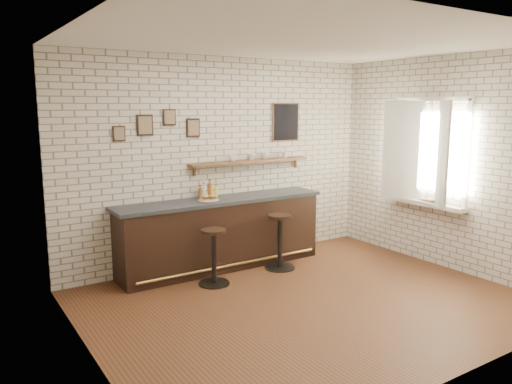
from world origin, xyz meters
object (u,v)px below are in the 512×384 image
at_px(sandwich_plate, 209,200).
at_px(shelf_cup_a, 233,158).
at_px(bar_counter, 222,233).
at_px(bitters_bottle_amber, 210,190).
at_px(bar_stool_left, 214,255).
at_px(condiment_bottle_yellow, 216,191).
at_px(shelf_cup_c, 265,156).
at_px(book_upper, 427,200).
at_px(book_lower, 425,201).
at_px(ciabatta_sandwich, 209,197).
at_px(bitters_bottle_brown, 200,193).
at_px(bar_stool_right, 280,240).
at_px(shelf_cup_d, 285,155).
at_px(shelf_cup_b, 252,157).
at_px(bitters_bottle_white, 204,192).

xyz_separation_m(sandwich_plate, shelf_cup_a, (0.52, 0.23, 0.53)).
distance_m(bar_counter, bitters_bottle_amber, 0.64).
bearing_deg(bar_counter, bar_stool_left, -127.44).
xyz_separation_m(condiment_bottle_yellow, shelf_cup_c, (0.87, 0.02, 0.47)).
bearing_deg(book_upper, condiment_bottle_yellow, 179.31).
bearing_deg(shelf_cup_a, book_lower, -57.64).
height_order(ciabatta_sandwich, bitters_bottle_brown, bitters_bottle_brown).
distance_m(bar_stool_right, shelf_cup_d, 1.44).
relative_size(bitters_bottle_amber, shelf_cup_a, 2.23).
bearing_deg(bitters_bottle_brown, shelf_cup_b, 1.35).
distance_m(sandwich_plate, shelf_cup_c, 1.24).
bearing_deg(book_lower, book_upper, -89.74).
xyz_separation_m(shelf_cup_a, shelf_cup_b, (0.33, 0.00, 0.01)).
relative_size(sandwich_plate, shelf_cup_c, 2.04).
distance_m(shelf_cup_d, book_upper, 2.23).
xyz_separation_m(sandwich_plate, bitters_bottle_brown, (-0.02, 0.21, 0.07)).
distance_m(bar_counter, bitters_bottle_white, 0.64).
bearing_deg(shelf_cup_c, bitters_bottle_amber, 117.97).
relative_size(condiment_bottle_yellow, shelf_cup_b, 1.59).
xyz_separation_m(bar_stool_right, shelf_cup_b, (-0.04, 0.69, 1.13)).
relative_size(bitters_bottle_brown, shelf_cup_b, 1.72).
bearing_deg(bar_stool_right, ciabatta_sandwich, 152.25).
xyz_separation_m(bar_counter, bitters_bottle_amber, (-0.09, 0.18, 0.61)).
distance_m(condiment_bottle_yellow, shelf_cup_b, 0.78).
distance_m(bitters_bottle_amber, shelf_cup_b, 0.84).
relative_size(bitters_bottle_brown, bitters_bottle_white, 0.89).
bearing_deg(sandwich_plate, bar_counter, 7.22).
bearing_deg(shelf_cup_a, bitters_bottle_brown, 160.05).
distance_m(shelf_cup_a, shelf_cup_c, 0.57).
xyz_separation_m(bitters_bottle_brown, bar_stool_right, (0.91, -0.67, -0.67)).
distance_m(bar_counter, book_upper, 3.02).
relative_size(bar_stool_left, shelf_cup_c, 5.37).
distance_m(ciabatta_sandwich, bitters_bottle_white, 0.21).
bearing_deg(book_lower, ciabatta_sandwich, 153.61).
bearing_deg(book_upper, ciabatta_sandwich, -175.36).
xyz_separation_m(bitters_bottle_brown, book_lower, (2.84, -1.62, -0.15)).
relative_size(bitters_bottle_white, shelf_cup_b, 1.92).
bearing_deg(bar_stool_right, bitters_bottle_amber, 138.64).
height_order(sandwich_plate, ciabatta_sandwich, ciabatta_sandwich).
xyz_separation_m(shelf_cup_d, book_upper, (1.35, -1.67, -0.59)).
relative_size(shelf_cup_a, shelf_cup_d, 1.12).
distance_m(bitters_bottle_white, bar_stool_right, 1.28).
height_order(bar_stool_right, shelf_cup_c, shelf_cup_c).
distance_m(ciabatta_sandwich, bar_stool_left, 0.87).
relative_size(bitters_bottle_brown, shelf_cup_c, 1.39).
bearing_deg(ciabatta_sandwich, bitters_bottle_white, 83.40).
relative_size(bitters_bottle_amber, bar_stool_left, 0.35).
height_order(condiment_bottle_yellow, book_upper, condiment_bottle_yellow).
bearing_deg(shelf_cup_b, shelf_cup_a, 122.45).
bearing_deg(shelf_cup_a, bitters_bottle_white, 160.30).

